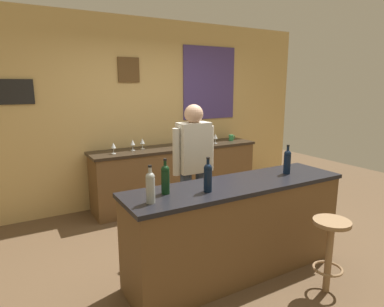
# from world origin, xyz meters

# --- Properties ---
(ground_plane) EXTENTS (10.00, 10.00, 0.00)m
(ground_plane) POSITION_xyz_m (0.00, 0.00, 0.00)
(ground_plane) COLOR brown
(back_wall) EXTENTS (6.00, 0.09, 2.80)m
(back_wall) POSITION_xyz_m (0.01, 2.03, 1.41)
(back_wall) COLOR tan
(back_wall) RESTS_ON ground_plane
(bar_counter) EXTENTS (2.23, 0.60, 0.92)m
(bar_counter) POSITION_xyz_m (0.00, -0.40, 0.46)
(bar_counter) COLOR brown
(bar_counter) RESTS_ON ground_plane
(side_counter) EXTENTS (2.64, 0.56, 0.90)m
(side_counter) POSITION_xyz_m (0.40, 1.65, 0.45)
(side_counter) COLOR brown
(side_counter) RESTS_ON ground_plane
(bartender) EXTENTS (0.52, 0.21, 1.62)m
(bartender) POSITION_xyz_m (-0.05, 0.35, 0.94)
(bartender) COLOR #384766
(bartender) RESTS_ON ground_plane
(bar_stool) EXTENTS (0.32, 0.32, 0.68)m
(bar_stool) POSITION_xyz_m (0.51, -1.07, 0.46)
(bar_stool) COLOR olive
(bar_stool) RESTS_ON ground_plane
(wine_bottle_a) EXTENTS (0.07, 0.07, 0.31)m
(wine_bottle_a) POSITION_xyz_m (-0.93, -0.49, 1.06)
(wine_bottle_a) COLOR #999E99
(wine_bottle_a) RESTS_ON bar_counter
(wine_bottle_b) EXTENTS (0.07, 0.07, 0.31)m
(wine_bottle_b) POSITION_xyz_m (-0.73, -0.34, 1.06)
(wine_bottle_b) COLOR black
(wine_bottle_b) RESTS_ON bar_counter
(wine_bottle_c) EXTENTS (0.07, 0.07, 0.31)m
(wine_bottle_c) POSITION_xyz_m (-0.39, -0.48, 1.06)
(wine_bottle_c) COLOR black
(wine_bottle_c) RESTS_ON bar_counter
(wine_bottle_d) EXTENTS (0.07, 0.07, 0.31)m
(wine_bottle_d) POSITION_xyz_m (0.64, -0.39, 1.06)
(wine_bottle_d) COLOR black
(wine_bottle_d) RESTS_ON bar_counter
(wine_glass_a) EXTENTS (0.07, 0.07, 0.16)m
(wine_glass_a) POSITION_xyz_m (-0.60, 1.58, 1.01)
(wine_glass_a) COLOR silver
(wine_glass_a) RESTS_ON side_counter
(wine_glass_b) EXTENTS (0.07, 0.07, 0.16)m
(wine_glass_b) POSITION_xyz_m (-0.29, 1.68, 1.01)
(wine_glass_b) COLOR silver
(wine_glass_b) RESTS_ON side_counter
(wine_glass_c) EXTENTS (0.07, 0.07, 0.16)m
(wine_glass_c) POSITION_xyz_m (-0.13, 1.72, 1.01)
(wine_glass_c) COLOR silver
(wine_glass_c) RESTS_ON side_counter
(wine_glass_d) EXTENTS (0.07, 0.07, 0.16)m
(wine_glass_d) POSITION_xyz_m (0.70, 1.70, 1.01)
(wine_glass_d) COLOR silver
(wine_glass_d) RESTS_ON side_counter
(wine_glass_e) EXTENTS (0.07, 0.07, 0.16)m
(wine_glass_e) POSITION_xyz_m (1.06, 1.56, 1.01)
(wine_glass_e) COLOR silver
(wine_glass_e) RESTS_ON side_counter
(coffee_mug) EXTENTS (0.12, 0.08, 0.09)m
(coffee_mug) POSITION_xyz_m (1.45, 1.67, 0.95)
(coffee_mug) COLOR #338C4C
(coffee_mug) RESTS_ON side_counter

